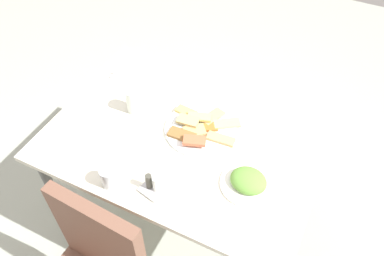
% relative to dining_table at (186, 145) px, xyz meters
% --- Properties ---
extents(ground_plane, '(6.00, 6.00, 0.00)m').
position_rel_dining_table_xyz_m(ground_plane, '(0.00, 0.00, -0.67)').
color(ground_plane, '#A6AC9E').
extents(dining_table, '(1.21, 0.88, 0.75)m').
position_rel_dining_table_xyz_m(dining_table, '(0.00, 0.00, 0.00)').
color(dining_table, silver).
rests_on(dining_table, ground_plane).
extents(pide_platter, '(0.34, 0.33, 0.04)m').
position_rel_dining_table_xyz_m(pide_platter, '(-0.05, -0.05, 0.09)').
color(pide_platter, white).
rests_on(pide_platter, dining_table).
extents(salad_plate_greens, '(0.22, 0.22, 0.07)m').
position_rel_dining_table_xyz_m(salad_plate_greens, '(-0.34, 0.13, 0.10)').
color(salad_plate_greens, white).
rests_on(salad_plate_greens, dining_table).
extents(soda_can, '(0.09, 0.09, 0.12)m').
position_rel_dining_table_xyz_m(soda_can, '(0.29, -0.03, 0.14)').
color(soda_can, silver).
rests_on(soda_can, dining_table).
extents(drinking_glass, '(0.07, 0.07, 0.09)m').
position_rel_dining_table_xyz_m(drinking_glass, '(0.15, 0.37, 0.12)').
color(drinking_glass, silver).
rests_on(drinking_glass, dining_table).
extents(paper_napkin, '(0.16, 0.16, 0.00)m').
position_rel_dining_table_xyz_m(paper_napkin, '(0.46, -0.21, 0.08)').
color(paper_napkin, white).
rests_on(paper_napkin, dining_table).
extents(fork, '(0.18, 0.04, 0.00)m').
position_rel_dining_table_xyz_m(fork, '(0.46, -0.22, 0.08)').
color(fork, silver).
rests_on(fork, paper_napkin).
extents(spoon, '(0.17, 0.03, 0.00)m').
position_rel_dining_table_xyz_m(spoon, '(0.46, -0.19, 0.08)').
color(spoon, silver).
rests_on(spoon, paper_napkin).
extents(condiment_caddy, '(0.11, 0.11, 0.08)m').
position_rel_dining_table_xyz_m(condiment_caddy, '(-0.02, 0.32, 0.11)').
color(condiment_caddy, '#B2B2B7').
rests_on(condiment_caddy, dining_table).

